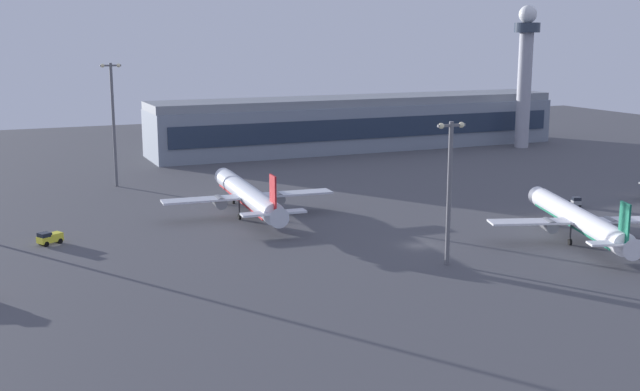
# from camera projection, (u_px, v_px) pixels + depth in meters

# --- Properties ---
(ground_plane) EXTENTS (416.00, 416.00, 0.00)m
(ground_plane) POSITION_uv_depth(u_px,v_px,m) (418.00, 246.00, 134.93)
(ground_plane) COLOR #4C4C51
(terminal_building) EXTENTS (132.11, 22.40, 16.40)m
(terminal_building) POSITION_uv_depth(u_px,v_px,m) (359.00, 123.00, 248.85)
(terminal_building) COLOR gray
(terminal_building) RESTS_ON ground
(control_tower) EXTENTS (8.00, 8.00, 44.44)m
(control_tower) POSITION_uv_depth(u_px,v_px,m) (525.00, 67.00, 248.17)
(control_tower) COLOR #A8A8B2
(control_tower) RESTS_ON ground
(airplane_taxiway_distant) EXTENTS (31.40, 39.90, 10.54)m
(airplane_taxiway_distant) POSITION_uv_depth(u_px,v_px,m) (579.00, 220.00, 136.61)
(airplane_taxiway_distant) COLOR white
(airplane_taxiway_distant) RESTS_ON ground
(airplane_mid_apron) EXTENTS (34.26, 43.99, 11.28)m
(airplane_mid_apron) POSITION_uv_depth(u_px,v_px,m) (248.00, 195.00, 155.85)
(airplane_mid_apron) COLOR silver
(airplane_mid_apron) RESTS_ON ground
(baggage_tractor) EXTENTS (4.58, 3.67, 2.25)m
(baggage_tractor) POSITION_uv_depth(u_px,v_px,m) (49.00, 238.00, 135.48)
(baggage_tractor) COLOR yellow
(baggage_tractor) RESTS_ON ground
(pushback_tug) EXTENTS (2.72, 3.50, 2.05)m
(pushback_tug) POSITION_uv_depth(u_px,v_px,m) (576.00, 202.00, 165.44)
(pushback_tug) COLOR gray
(pushback_tug) RESTS_ON ground
(apron_light_west) EXTENTS (4.80, 0.90, 22.54)m
(apron_light_west) POSITION_uv_depth(u_px,v_px,m) (450.00, 183.00, 121.12)
(apron_light_west) COLOR slate
(apron_light_west) RESTS_ON ground
(apron_light_east) EXTENTS (4.80, 0.90, 29.05)m
(apron_light_east) POSITION_uv_depth(u_px,v_px,m) (113.00, 118.00, 184.35)
(apron_light_east) COLOR slate
(apron_light_east) RESTS_ON ground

